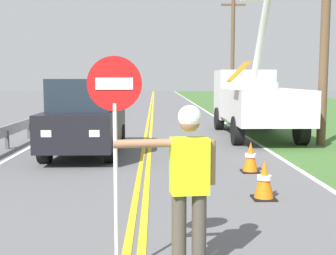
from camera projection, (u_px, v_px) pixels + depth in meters
The scene contains 13 objects.
centerline_yellow_left at pixel (147, 125), 19.87m from camera, with size 0.11×110.00×0.01m, color yellow.
centerline_yellow_right at pixel (151, 125), 19.87m from camera, with size 0.11×110.00×0.01m, color yellow.
edge_line_right at pixel (228, 125), 19.97m from camera, with size 0.12×110.00×0.01m, color silver.
edge_line_left at pixel (70, 125), 19.76m from camera, with size 0.12×110.00×0.01m, color silver.
flagger_worker at pixel (188, 178), 4.64m from camera, with size 1.08×0.28×1.83m.
stop_sign_paddle at pixel (115, 117), 4.46m from camera, with size 0.56×0.04×2.33m.
utility_bucket_truck at pixel (253, 97), 16.32m from camera, with size 2.72×6.83×5.81m.
oncoming_suv_nearest at pixel (86, 116), 12.26m from camera, with size 1.94×4.62×2.10m.
utility_pole_near at pixel (326, 11), 13.44m from camera, with size 1.80×0.28×8.00m.
utility_pole_mid at pixel (233, 50), 32.14m from camera, with size 1.80×0.28×8.10m.
traffic_cone_lead at pixel (264, 180), 7.62m from camera, with size 0.40×0.40×0.70m.
traffic_cone_mid at pixel (250, 157), 9.83m from camera, with size 0.40×0.40×0.70m.
guardrail_left_shoulder at pixel (37, 121), 16.48m from camera, with size 0.10×32.00×0.71m.
Camera 1 is at (0.26, 0.23, 2.10)m, focal length 46.60 mm.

